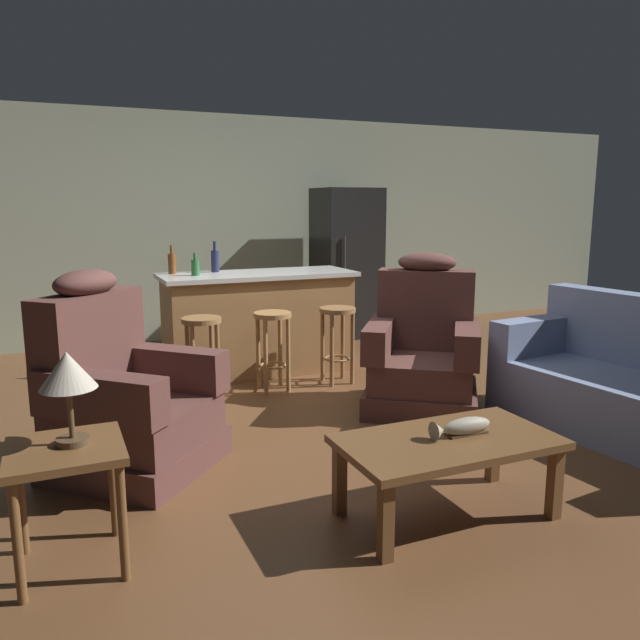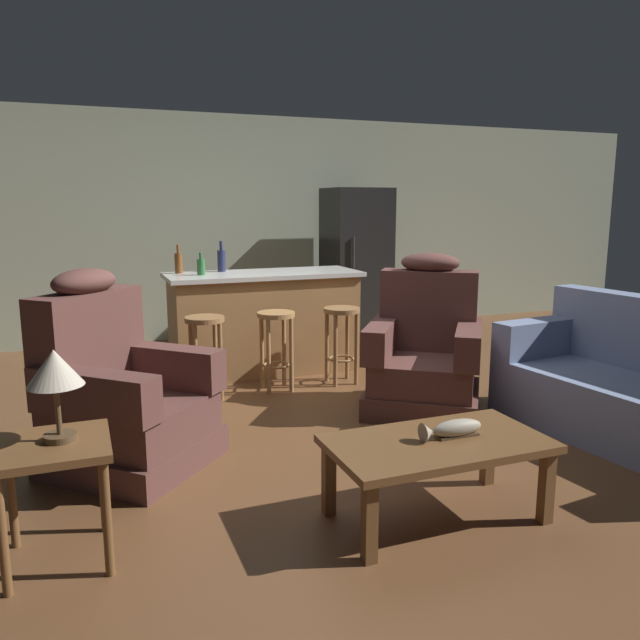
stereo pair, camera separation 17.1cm
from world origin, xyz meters
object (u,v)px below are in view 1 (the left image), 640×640
kitchen_island (259,322)px  refrigerator (346,263)px  coffee_table (448,449)px  bottle_wine_dark (215,260)px  table_lamp (68,375)px  bar_stool_left (202,343)px  recliner_near_lamp (123,400)px  fish_figurine (461,427)px  bottle_short_amber (195,267)px  end_table (66,468)px  couch (640,388)px  bar_stool_right (337,331)px  recliner_near_island (423,354)px  bar_stool_middle (273,337)px  bottle_tall_green (172,263)px

kitchen_island → refrigerator: refrigerator is taller
kitchen_island → coffee_table: bearing=-89.9°
bottle_wine_dark → table_lamp: bearing=-115.0°
coffee_table → bar_stool_left: bearing=105.9°
recliner_near_lamp → table_lamp: size_ratio=2.93×
fish_figurine → table_lamp: (-1.83, 0.29, 0.41)m
coffee_table → bottle_short_amber: 3.17m
recliner_near_lamp → bar_stool_left: size_ratio=1.76×
bottle_short_amber → coffee_table: bearing=-79.0°
end_table → kitchen_island: (1.77, 2.78, 0.02)m
couch → end_table: couch is taller
recliner_near_lamp → bar_stool_right: bearing=73.9°
kitchen_island → bottle_short_amber: size_ratio=8.87×
recliner_near_island → kitchen_island: (-0.87, 1.49, 0.06)m
couch → refrigerator: bearing=-91.1°
recliner_near_island → table_lamp: bearing=-27.8°
kitchen_island → bar_stool_right: kitchen_island is taller
kitchen_island → bottle_short_amber: (-0.58, -0.01, 0.55)m
recliner_near_island → bar_stool_left: size_ratio=1.76×
end_table → bar_stool_middle: (1.69, 2.15, 0.01)m
recliner_near_lamp → refrigerator: 4.19m
refrigerator → bottle_tall_green: refrigerator is taller
fish_figurine → kitchen_island: size_ratio=0.19×
table_lamp → bar_stool_right: 3.13m
couch → kitchen_island: size_ratio=1.10×
table_lamp → kitchen_island: 3.29m
end_table → recliner_near_lamp: bearing=71.3°
table_lamp → end_table: bearing=-156.5°
bottle_tall_green → bar_stool_right: bearing=-33.3°
recliner_near_island → kitchen_island: size_ratio=0.67×
coffee_table → table_lamp: size_ratio=2.68×
refrigerator → recliner_near_lamp: bearing=-134.7°
fish_figurine → bar_stool_left: bearing=107.7°
recliner_near_lamp → refrigerator: (2.92, 2.96, 0.46)m
recliner_near_lamp → bar_stool_left: 1.35m
recliner_near_lamp → end_table: size_ratio=2.14×
bar_stool_right → fish_figurine: bearing=-100.2°
couch → bar_stool_middle: (-1.95, 2.02, 0.13)m
recliner_near_lamp → table_lamp: 1.14m
bar_stool_middle → table_lamp: bearing=-127.8°
refrigerator → coffee_table: bearing=-109.3°
recliner_near_lamp → coffee_table: bearing=1.7°
recliner_near_lamp → bottle_short_amber: 2.03m
bar_stool_right → refrigerator: 2.11m
bar_stool_middle → refrigerator: bearing=49.2°
bar_stool_right → bottle_wine_dark: bearing=136.3°
coffee_table → bottle_short_amber: size_ratio=5.42×
coffee_table → bottle_tall_green: 3.42m
fish_figurine → bottle_short_amber: size_ratio=1.68×
bar_stool_middle → refrigerator: size_ratio=0.39×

